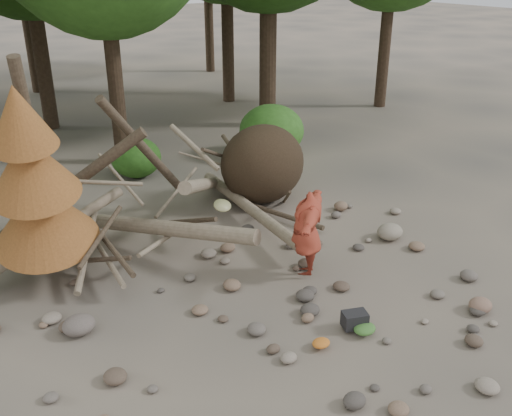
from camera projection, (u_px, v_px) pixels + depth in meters
ground at (292, 312)px, 10.06m from camera, size 120.00×120.00×0.00m
deadfall_pile at (245, 171)px, 13.87m from camera, size 8.55×5.24×3.30m
dead_conifer at (35, 184)px, 9.97m from camera, size 2.06×2.16×4.35m
bush_mid at (136, 158)px, 15.98m from camera, size 1.40×1.40×1.12m
bush_right at (272, 130)px, 17.58m from camera, size 2.00×2.00×1.60m
frisbee_thrower at (307, 233)px, 10.82m from camera, size 3.17×1.82×2.11m
backpack at (354, 323)px, 9.55m from camera, size 0.48×0.41×0.27m
cloth_green at (364, 331)px, 9.44m from camera, size 0.40×0.33×0.15m
cloth_orange at (321, 346)px, 9.12m from camera, size 0.31×0.25×0.11m
boulder_front_right at (480, 305)px, 10.04m from camera, size 0.43×0.38×0.26m
boulder_mid_right at (390, 232)px, 12.58m from camera, size 0.59×0.53×0.35m
boulder_mid_left at (79, 325)px, 9.44m from camera, size 0.54×0.49×0.33m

